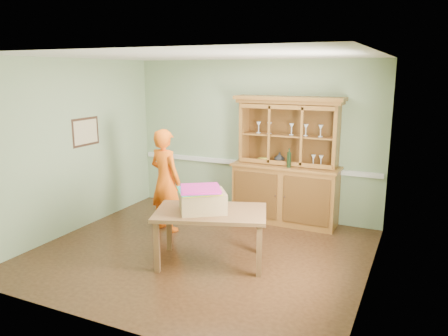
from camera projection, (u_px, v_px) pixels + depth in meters
The scene contains 14 objects.
floor at pixel (200, 252), 6.17m from camera, with size 4.50×4.50×0.00m, color #4F3019.
ceiling at pixel (198, 56), 5.58m from camera, with size 4.50×4.50×0.00m, color white.
wall_back at pixel (253, 139), 7.64m from camera, with size 4.50×4.50×0.00m, color gray.
wall_left at pixel (72, 147), 6.81m from camera, with size 4.00×4.00×0.00m, color gray.
wall_right at pixel (374, 175), 4.95m from camera, with size 4.00×4.00×0.00m, color gray.
wall_front at pixel (99, 197), 4.11m from camera, with size 4.50×4.50×0.00m, color gray.
chair_rail at pixel (252, 164), 7.72m from camera, with size 4.41×0.05×0.08m, color silver.
framed_map at pixel (86, 132), 7.02m from camera, with size 0.03×0.60×0.46m.
window_panel at pixel (370, 168), 4.66m from camera, with size 0.03×0.96×1.36m.
china_hutch at pixel (286, 179), 7.28m from camera, with size 1.80×0.59×2.11m.
dining_table at pixel (211, 217), 5.72m from camera, with size 1.65×1.30×0.72m.
cardboard_box at pixel (203, 201), 5.65m from camera, with size 0.58×0.46×0.27m, color #9B7950.
kite_stack at pixel (199, 190), 5.59m from camera, with size 0.68×0.68×0.05m.
person at pixel (165, 180), 6.90m from camera, with size 0.60×0.39×1.64m, color #F9600F.
Camera 1 is at (2.74, -5.08, 2.51)m, focal length 35.00 mm.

